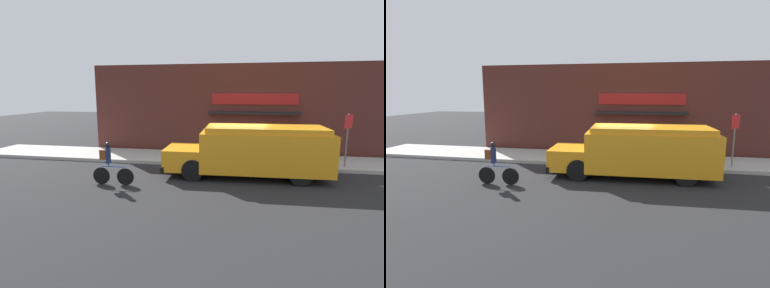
% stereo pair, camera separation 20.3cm
% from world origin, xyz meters
% --- Properties ---
extents(ground_plane, '(70.00, 70.00, 0.00)m').
position_xyz_m(ground_plane, '(0.00, 0.00, 0.00)').
color(ground_plane, '#232326').
extents(sidewalk, '(28.00, 2.93, 0.16)m').
position_xyz_m(sidewalk, '(0.00, 1.46, 0.08)').
color(sidewalk, '#ADAAA3').
rests_on(sidewalk, ground_plane).
extents(storefront, '(16.97, 0.80, 4.97)m').
position_xyz_m(storefront, '(0.02, 3.15, 2.49)').
color(storefront, '#4C231E').
rests_on(storefront, ground_plane).
extents(school_bus, '(6.66, 2.76, 2.09)m').
position_xyz_m(school_bus, '(0.68, -1.26, 1.10)').
color(school_bus, orange).
rests_on(school_bus, ground_plane).
extents(cyclist, '(1.60, 0.21, 1.63)m').
position_xyz_m(cyclist, '(-4.62, -3.35, 0.80)').
color(cyclist, black).
rests_on(cyclist, ground_plane).
extents(stop_sign_post, '(0.45, 0.45, 2.38)m').
position_xyz_m(stop_sign_post, '(4.72, 0.53, 1.75)').
color(stop_sign_post, slate).
rests_on(stop_sign_post, sidewalk).
extents(trash_bin, '(0.59, 0.59, 0.75)m').
position_xyz_m(trash_bin, '(1.34, 2.39, 0.53)').
color(trash_bin, slate).
rests_on(trash_bin, sidewalk).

